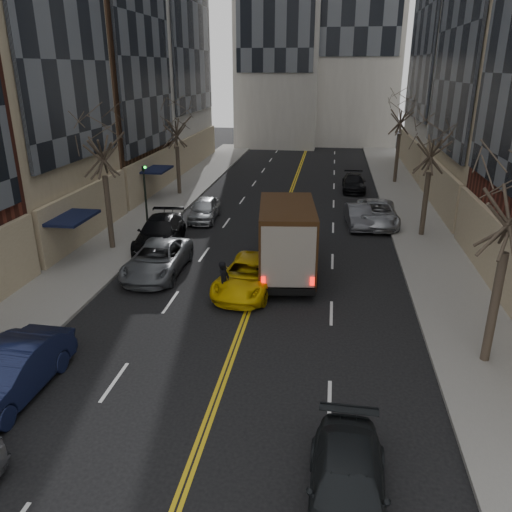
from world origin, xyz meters
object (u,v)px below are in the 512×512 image
(ups_truck, at_px, (286,239))
(pedestrian, at_px, (224,281))
(observer_sedan, at_px, (347,488))
(taxi, at_px, (249,276))

(ups_truck, distance_m, pedestrian, 4.24)
(observer_sedan, bearing_deg, ups_truck, 102.41)
(ups_truck, bearing_deg, taxi, -131.96)
(ups_truck, bearing_deg, observer_sedan, -85.61)
(ups_truck, distance_m, observer_sedan, 14.19)
(pedestrian, bearing_deg, taxi, -23.97)
(ups_truck, relative_size, taxi, 1.34)
(ups_truck, height_order, pedestrian, ups_truck)
(taxi, bearing_deg, pedestrian, -118.29)
(taxi, bearing_deg, ups_truck, 62.09)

